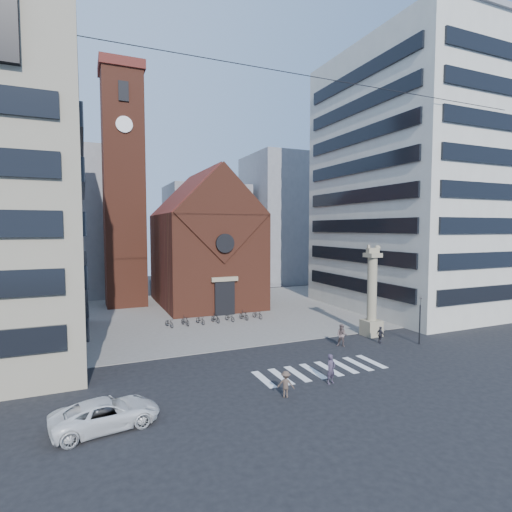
# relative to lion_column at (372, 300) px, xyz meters

# --- Properties ---
(ground) EXTENTS (120.00, 120.00, 0.00)m
(ground) POSITION_rel_lion_column_xyz_m (-10.01, -3.00, -3.46)
(ground) COLOR black
(ground) RESTS_ON ground
(piazza) EXTENTS (46.00, 30.00, 0.05)m
(piazza) POSITION_rel_lion_column_xyz_m (-10.01, 16.00, -3.43)
(piazza) COLOR gray
(piazza) RESTS_ON ground
(zebra_crossing) EXTENTS (10.20, 3.20, 0.01)m
(zebra_crossing) POSITION_rel_lion_column_xyz_m (-9.46, -6.00, -3.45)
(zebra_crossing) COLOR white
(zebra_crossing) RESTS_ON ground
(church) EXTENTS (12.00, 16.65, 18.00)m
(church) POSITION_rel_lion_column_xyz_m (-10.01, 22.04, 4.53)
(church) COLOR brown
(church) RESTS_ON ground
(campanile) EXTENTS (5.50, 5.50, 31.20)m
(campanile) POSITION_rel_lion_column_xyz_m (-20.01, 25.00, 12.28)
(campanile) COLOR brown
(campanile) RESTS_ON ground
(building_right) EXTENTS (18.00, 22.00, 32.00)m
(building_right) POSITION_rel_lion_column_xyz_m (13.99, 9.00, 12.54)
(building_right) COLOR beige
(building_right) RESTS_ON ground
(bg_block_left) EXTENTS (16.00, 14.00, 22.00)m
(bg_block_left) POSITION_rel_lion_column_xyz_m (-30.01, 37.00, 7.54)
(bg_block_left) COLOR gray
(bg_block_left) RESTS_ON ground
(bg_block_mid) EXTENTS (14.00, 12.00, 18.00)m
(bg_block_mid) POSITION_rel_lion_column_xyz_m (-4.01, 42.00, 5.54)
(bg_block_mid) COLOR gray
(bg_block_mid) RESTS_ON ground
(bg_block_right) EXTENTS (16.00, 14.00, 24.00)m
(bg_block_right) POSITION_rel_lion_column_xyz_m (11.99, 39.00, 8.54)
(bg_block_right) COLOR gray
(bg_block_right) RESTS_ON ground
(lion_column) EXTENTS (1.63, 1.60, 8.68)m
(lion_column) POSITION_rel_lion_column_xyz_m (0.00, 0.00, 0.00)
(lion_column) COLOR gray
(lion_column) RESTS_ON ground
(traffic_light) EXTENTS (0.13, 0.16, 4.30)m
(traffic_light) POSITION_rel_lion_column_xyz_m (1.99, -4.00, -1.17)
(traffic_light) COLOR black
(traffic_light) RESTS_ON ground
(white_car) EXTENTS (5.68, 3.30, 1.49)m
(white_car) POSITION_rel_lion_column_xyz_m (-24.15, -8.80, -2.71)
(white_car) COLOR silver
(white_car) RESTS_ON ground
(pedestrian_0) EXTENTS (0.82, 0.64, 1.96)m
(pedestrian_0) POSITION_rel_lion_column_xyz_m (-10.23, -8.41, -2.48)
(pedestrian_0) COLOR #3C3245
(pedestrian_0) RESTS_ON ground
(pedestrian_1) EXTENTS (1.19, 1.19, 1.95)m
(pedestrian_1) POSITION_rel_lion_column_xyz_m (-4.69, -1.85, -2.48)
(pedestrian_1) COLOR #63504F
(pedestrian_1) RESTS_ON ground
(pedestrian_2) EXTENTS (0.40, 0.91, 1.53)m
(pedestrian_2) POSITION_rel_lion_column_xyz_m (-1.01, -2.46, -2.69)
(pedestrian_2) COLOR #2A2830
(pedestrian_2) RESTS_ON ground
(pedestrian_3) EXTENTS (1.20, 1.09, 1.61)m
(pedestrian_3) POSITION_rel_lion_column_xyz_m (-13.96, -9.13, -2.65)
(pedestrian_3) COLOR #4A3A31
(pedestrian_3) RESTS_ON ground
(scooter_0) EXTENTS (1.06, 1.82, 0.90)m
(scooter_0) POSITION_rel_lion_column_xyz_m (-17.11, 10.71, -2.96)
(scooter_0) COLOR black
(scooter_0) RESTS_ON piazza
(scooter_1) EXTENTS (0.92, 1.73, 1.00)m
(scooter_1) POSITION_rel_lion_column_xyz_m (-15.45, 10.71, -2.91)
(scooter_1) COLOR black
(scooter_1) RESTS_ON piazza
(scooter_2) EXTENTS (1.06, 1.82, 0.90)m
(scooter_2) POSITION_rel_lion_column_xyz_m (-13.80, 10.71, -2.96)
(scooter_2) COLOR black
(scooter_2) RESTS_ON piazza
(scooter_3) EXTENTS (0.92, 1.73, 1.00)m
(scooter_3) POSITION_rel_lion_column_xyz_m (-12.15, 10.71, -2.91)
(scooter_3) COLOR black
(scooter_3) RESTS_ON piazza
(scooter_4) EXTENTS (1.06, 1.82, 0.90)m
(scooter_4) POSITION_rel_lion_column_xyz_m (-10.49, 10.71, -2.96)
(scooter_4) COLOR black
(scooter_4) RESTS_ON piazza
(scooter_5) EXTENTS (0.92, 1.73, 1.00)m
(scooter_5) POSITION_rel_lion_column_xyz_m (-8.84, 10.71, -2.91)
(scooter_5) COLOR black
(scooter_5) RESTS_ON piazza
(scooter_6) EXTENTS (1.06, 1.82, 0.90)m
(scooter_6) POSITION_rel_lion_column_xyz_m (-7.19, 10.71, -2.96)
(scooter_6) COLOR black
(scooter_6) RESTS_ON piazza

